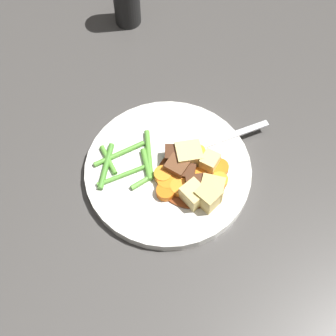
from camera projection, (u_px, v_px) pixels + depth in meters
ground_plane at (168, 174)px, 0.76m from camera, size 3.00×3.00×0.00m
dinner_plate at (168, 171)px, 0.75m from camera, size 0.25×0.25×0.02m
stew_sauce at (191, 178)px, 0.73m from camera, size 0.10×0.10×0.00m
carrot_slice_0 at (197, 153)px, 0.75m from camera, size 0.04×0.04×0.01m
carrot_slice_1 at (160, 174)px, 0.73m from camera, size 0.04×0.04×0.01m
carrot_slice_2 at (219, 168)px, 0.74m from camera, size 0.04×0.04×0.01m
carrot_slice_3 at (219, 180)px, 0.72m from camera, size 0.03×0.03×0.01m
carrot_slice_4 at (198, 176)px, 0.73m from camera, size 0.04×0.04×0.01m
carrot_slice_5 at (167, 181)px, 0.72m from camera, size 0.04×0.04×0.01m
carrot_slice_6 at (180, 188)px, 0.72m from camera, size 0.04×0.04×0.01m
carrot_slice_7 at (166, 192)px, 0.71m from camera, size 0.03×0.03×0.01m
potato_chunk_0 at (189, 155)px, 0.74m from camera, size 0.05×0.05×0.03m
potato_chunk_1 at (210, 162)px, 0.73m from camera, size 0.03×0.03×0.03m
potato_chunk_2 at (194, 194)px, 0.70m from camera, size 0.04×0.04×0.03m
potato_chunk_3 at (212, 188)px, 0.71m from camera, size 0.04×0.04×0.03m
potato_chunk_4 at (208, 197)px, 0.70m from camera, size 0.04×0.04×0.03m
meat_chunk_0 at (176, 169)px, 0.73m from camera, size 0.03×0.03×0.02m
meat_chunk_1 at (196, 184)px, 0.71m from camera, size 0.04×0.03×0.02m
meat_chunk_2 at (173, 156)px, 0.74m from camera, size 0.03×0.03×0.02m
meat_chunk_3 at (188, 170)px, 0.73m from camera, size 0.03×0.03×0.02m
green_bean_0 at (150, 177)px, 0.73m from camera, size 0.04×0.06×0.01m
green_bean_1 at (124, 175)px, 0.73m from camera, size 0.06×0.07×0.01m
green_bean_2 at (149, 153)px, 0.75m from camera, size 0.05×0.07×0.01m
green_bean_3 at (106, 166)px, 0.74m from camera, size 0.03×0.08×0.01m
green_bean_4 at (119, 154)px, 0.75m from camera, size 0.06×0.07×0.01m
green_bean_5 at (147, 165)px, 0.74m from camera, size 0.04×0.05×0.01m
green_bean_6 at (108, 160)px, 0.74m from camera, size 0.05×0.04×0.01m
fork at (214, 142)px, 0.76m from camera, size 0.13×0.14×0.00m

